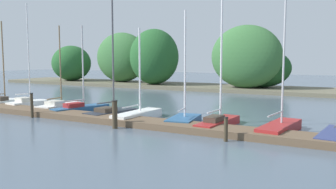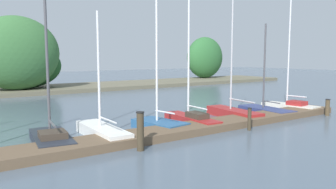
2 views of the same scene
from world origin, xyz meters
name	(u,v)px [view 2 (image 2 of 2)]	position (x,y,z in m)	size (l,w,h in m)	color
dock_pier	(123,139)	(0.00, 13.22, 0.17)	(28.77, 1.80, 0.35)	brown
sailboat_4	(51,135)	(-2.44, 14.88, 0.36)	(1.85, 3.97, 7.37)	#232833
sailboat_5	(101,130)	(-0.28, 14.74, 0.32)	(1.18, 4.33, 5.53)	white
sailboat_6	(158,122)	(2.77, 14.75, 0.33)	(1.83, 3.21, 6.37)	#285684
sailboat_7	(190,117)	(4.83, 14.76, 0.39)	(1.21, 4.36, 7.19)	maroon
sailboat_8	(232,111)	(8.05, 14.85, 0.37)	(1.58, 4.30, 7.85)	maroon
sailboat_9	(264,109)	(10.67, 14.60, 0.27)	(1.78, 4.03, 5.58)	navy
sailboat_10	(289,105)	(13.08, 14.50, 0.37)	(1.56, 3.89, 7.56)	silver
mooring_piling_2	(140,131)	(0.05, 11.87, 0.76)	(0.32, 0.32, 1.51)	#3D3323
mooring_piling_3	(249,119)	(6.21, 11.90, 0.56)	(0.21, 0.21, 1.11)	#3D3323
mooring_piling_4	(327,107)	(13.23, 11.93, 0.51)	(0.29, 0.29, 1.01)	#4C3D28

